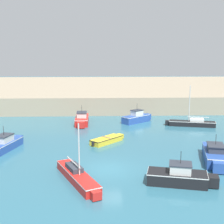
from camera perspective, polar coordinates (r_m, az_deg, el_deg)
ground_plane at (r=25.93m, az=-0.97°, el=-10.46°), size 200.00×200.00×0.00m
quay_seawall at (r=66.25m, az=-1.65°, el=3.91°), size 120.00×40.00×2.73m
sailboat_black_0 at (r=41.63m, az=14.35°, el=-1.94°), size 6.40×2.46×5.29m
motorboat_blue_1 at (r=28.91m, az=18.29°, el=-7.44°), size 2.88×6.01×2.48m
motorboat_red_2 at (r=41.74m, az=-5.53°, el=-1.35°), size 1.75×5.47×2.53m
sailboat_red_3 at (r=23.70m, az=-6.33°, el=-11.54°), size 3.74×6.58×4.50m
motorboat_blue_4 at (r=42.64m, az=4.52°, el=-1.04°), size 4.38×3.78×2.61m
dinghy_yellow_5 at (r=33.13m, az=-0.89°, el=-5.09°), size 3.74×3.82×0.65m
motorboat_blue_6 at (r=32.39m, az=-19.14°, el=-5.64°), size 2.82×5.74×2.41m
motorboat_black_7 at (r=23.56m, az=12.27°, el=-11.43°), size 5.20×2.68×2.49m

